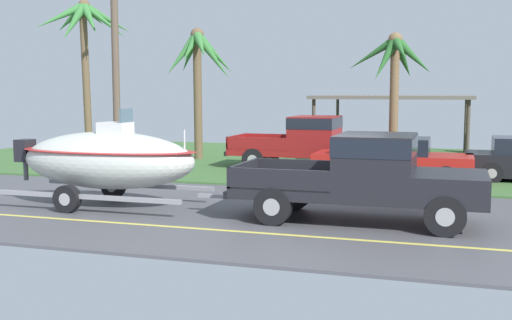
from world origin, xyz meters
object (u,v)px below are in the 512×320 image
parked_sedan_far (390,160)px  utility_pole (115,46)px  parked_pickup_background (314,140)px  palm_tree_mid (85,31)px  carport_awning (395,98)px  palm_tree_near_right (199,60)px  pickup_truck_towing (374,174)px  palm_tree_near_left (395,67)px  boat_on_trailer (107,160)px

parked_sedan_far → utility_pole: 9.64m
parked_pickup_background → palm_tree_mid: bearing=-179.1°
carport_awning → palm_tree_near_right: 8.46m
pickup_truck_towing → palm_tree_near_left: palm_tree_near_left is taller
parked_pickup_background → parked_sedan_far: (2.90, -2.28, -0.39)m
parked_sedan_far → palm_tree_near_left: size_ratio=0.99×
carport_awning → palm_tree_mid: (-11.47, -5.62, 2.62)m
parked_pickup_background → parked_sedan_far: size_ratio=1.16×
pickup_truck_towing → boat_on_trailer: 6.43m
parked_pickup_background → palm_tree_mid: palm_tree_mid is taller
pickup_truck_towing → boat_on_trailer: (-6.43, 0.00, 0.09)m
carport_awning → utility_pole: utility_pole is taller
palm_tree_near_left → carport_awning: bearing=94.8°
parked_sedan_far → pickup_truck_towing: bearing=-87.6°
carport_awning → utility_pole: size_ratio=0.77×
palm_tree_mid → utility_pole: (3.20, -3.21, -0.86)m
pickup_truck_towing → boat_on_trailer: boat_on_trailer is taller
palm_tree_near_left → palm_tree_near_right: size_ratio=0.90×
pickup_truck_towing → utility_pole: (-9.14, 5.17, 3.23)m
pickup_truck_towing → parked_sedan_far: pickup_truck_towing is taller
pickup_truck_towing → carport_awning: size_ratio=0.86×
palm_tree_near_right → boat_on_trailer: bearing=-79.7°
palm_tree_near_left → palm_tree_mid: 12.02m
pickup_truck_towing → palm_tree_near_left: size_ratio=1.14×
pickup_truck_towing → parked_pickup_background: parked_pickup_background is taller
carport_awning → utility_pole: (-8.27, -8.83, 1.76)m
pickup_truck_towing → palm_tree_near_left: 9.10m
carport_awning → palm_tree_mid: bearing=-153.9°
palm_tree_near_left → palm_tree_mid: (-11.92, -0.33, 1.50)m
pickup_truck_towing → utility_pole: size_ratio=0.67×
palm_tree_near_right → palm_tree_near_left: bearing=-10.9°
boat_on_trailer → palm_tree_near_left: palm_tree_near_left is taller
parked_pickup_background → utility_pole: 7.57m
parked_pickup_background → palm_tree_near_right: palm_tree_near_right is taller
pickup_truck_towing → parked_pickup_background: (-3.16, 8.53, 0.02)m
pickup_truck_towing → palm_tree_near_left: bearing=92.8°
pickup_truck_towing → parked_sedan_far: 6.27m
boat_on_trailer → palm_tree_near_right: 10.78m
parked_pickup_background → palm_tree_mid: size_ratio=0.86×
carport_awning → palm_tree_near_left: bearing=-85.2°
pickup_truck_towing → parked_pickup_background: bearing=110.3°
parked_pickup_background → palm_tree_near_left: (2.74, 0.18, 2.58)m
pickup_truck_towing → utility_pole: 10.98m
carport_awning → palm_tree_near_right: bearing=-153.0°
carport_awning → palm_tree_near_left: palm_tree_near_left is taller
pickup_truck_towing → carport_awning: bearing=93.5°
utility_pole → boat_on_trailer: bearing=-62.4°
utility_pole → carport_awning: bearing=46.9°
parked_sedan_far → palm_tree_mid: (-12.08, 2.13, 4.46)m
parked_sedan_far → boat_on_trailer: bearing=-134.6°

